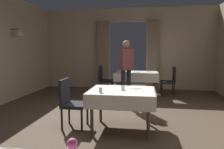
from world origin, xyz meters
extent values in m
plane|color=#4C3D2D|center=(0.00, 0.00, 0.00)|extent=(10.08, 10.08, 0.00)
cylinder|color=black|center=(-3.02, 1.80, 2.06)|extent=(0.24, 0.02, 0.02)
cone|color=beige|center=(-2.90, 1.80, 1.96)|extent=(0.26, 0.26, 0.18)
cube|color=tan|center=(-1.95, 4.20, 1.50)|extent=(2.50, 0.12, 3.00)
cube|color=tan|center=(1.95, 4.20, 1.50)|extent=(2.50, 0.12, 3.00)
cube|color=tan|center=(0.00, 4.20, 2.75)|extent=(1.40, 0.12, 0.50)
cube|color=#7F6B56|center=(-0.92, 4.06, 1.24)|extent=(0.44, 0.14, 2.48)
cube|color=#7F6B56|center=(0.92, 4.06, 1.24)|extent=(0.44, 0.14, 2.48)
cylinder|color=#4C3D2D|center=(-0.23, -0.40, 0.35)|extent=(0.06, 0.06, 0.71)
cylinder|color=#4C3D2D|center=(0.73, -0.40, 0.35)|extent=(0.06, 0.06, 0.71)
cylinder|color=#4C3D2D|center=(-0.23, 0.33, 0.35)|extent=(0.06, 0.06, 0.71)
cylinder|color=#4C3D2D|center=(0.73, 0.33, 0.35)|extent=(0.06, 0.06, 0.71)
cube|color=#4C3D2D|center=(0.25, -0.03, 0.72)|extent=(1.12, 0.89, 0.03)
cube|color=silver|center=(0.25, -0.03, 0.74)|extent=(1.18, 0.95, 0.01)
cube|color=silver|center=(0.25, -0.51, 0.63)|extent=(1.18, 0.02, 0.25)
cube|color=silver|center=(0.25, 0.44, 0.63)|extent=(1.18, 0.02, 0.25)
cube|color=silver|center=(-0.34, -0.03, 0.63)|extent=(0.02, 0.95, 0.25)
cube|color=silver|center=(0.84, -0.03, 0.63)|extent=(0.02, 0.95, 0.25)
cylinder|color=#4C3D2D|center=(-0.19, 2.67, 0.35)|extent=(0.06, 0.06, 0.71)
cylinder|color=#4C3D2D|center=(0.96, 2.67, 0.35)|extent=(0.06, 0.06, 0.71)
cylinder|color=#4C3D2D|center=(-0.19, 3.39, 0.35)|extent=(0.06, 0.06, 0.71)
cylinder|color=#4C3D2D|center=(0.96, 3.39, 0.35)|extent=(0.06, 0.06, 0.71)
cube|color=#4C3D2D|center=(0.39, 3.03, 0.72)|extent=(1.31, 0.87, 0.03)
cube|color=silver|center=(0.39, 3.03, 0.74)|extent=(1.37, 0.93, 0.01)
cube|color=silver|center=(0.39, 2.56, 0.62)|extent=(1.37, 0.02, 0.26)
cube|color=silver|center=(0.39, 3.50, 0.62)|extent=(1.37, 0.02, 0.26)
cube|color=silver|center=(-0.30, 3.03, 0.62)|extent=(0.02, 0.93, 0.26)
cube|color=silver|center=(1.07, 3.03, 0.62)|extent=(0.02, 0.93, 0.26)
cylinder|color=black|center=(-0.46, 0.14, 0.21)|extent=(0.04, 0.04, 0.42)
cylinder|color=black|center=(-0.46, -0.24, 0.21)|extent=(0.04, 0.04, 0.42)
cylinder|color=black|center=(-0.84, 0.14, 0.21)|extent=(0.04, 0.04, 0.42)
cylinder|color=black|center=(-0.84, -0.24, 0.21)|extent=(0.04, 0.04, 0.42)
cube|color=black|center=(-0.65, -0.05, 0.43)|extent=(0.44, 0.44, 0.06)
cube|color=black|center=(-0.85, -0.05, 0.69)|extent=(0.05, 0.42, 0.48)
cylinder|color=black|center=(1.19, 2.93, 0.21)|extent=(0.04, 0.04, 0.42)
cylinder|color=black|center=(1.19, 3.31, 0.21)|extent=(0.04, 0.04, 0.42)
cylinder|color=black|center=(1.57, 2.93, 0.21)|extent=(0.04, 0.04, 0.42)
cylinder|color=black|center=(1.57, 3.31, 0.21)|extent=(0.04, 0.04, 0.42)
cube|color=black|center=(1.38, 3.12, 0.43)|extent=(0.44, 0.44, 0.06)
cube|color=black|center=(1.58, 3.12, 0.69)|extent=(0.05, 0.42, 0.48)
cylinder|color=black|center=(-0.42, 3.22, 0.21)|extent=(0.04, 0.04, 0.42)
cylinder|color=black|center=(-0.42, 2.84, 0.21)|extent=(0.04, 0.04, 0.42)
cylinder|color=black|center=(-0.80, 3.22, 0.21)|extent=(0.04, 0.04, 0.42)
cylinder|color=black|center=(-0.80, 2.84, 0.21)|extent=(0.04, 0.04, 0.42)
cube|color=black|center=(-0.61, 3.03, 0.43)|extent=(0.44, 0.44, 0.06)
cube|color=black|center=(-0.81, 3.03, 0.69)|extent=(0.05, 0.42, 0.48)
sphere|color=#D84C8C|center=(0.21, -2.59, 0.90)|extent=(0.07, 0.07, 0.07)
cylinder|color=silver|center=(0.26, -0.05, 0.79)|extent=(0.07, 0.07, 0.08)
cylinder|color=silver|center=(-0.08, -0.34, 0.80)|extent=(0.06, 0.06, 0.09)
cylinder|color=white|center=(0.47, 0.17, 0.76)|extent=(0.24, 0.24, 0.01)
cylinder|color=white|center=(0.79, 3.19, 0.76)|extent=(0.20, 0.20, 0.01)
cylinder|color=white|center=(0.39, 2.95, 0.76)|extent=(0.23, 0.23, 0.01)
cylinder|color=black|center=(0.23, 1.83, 0.47)|extent=(0.12, 0.12, 0.95)
cylinder|color=black|center=(0.09, 1.71, 0.47)|extent=(0.12, 0.12, 0.95)
cube|color=brown|center=(0.16, 1.77, 1.23)|extent=(0.42, 0.40, 0.55)
sphere|color=brown|center=(0.16, 1.77, 1.61)|extent=(0.22, 0.22, 0.22)
camera|label=1|loc=(0.65, -3.80, 1.49)|focal=33.85mm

